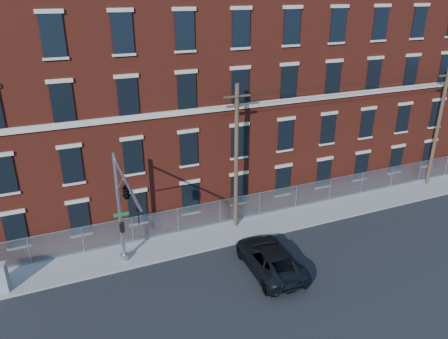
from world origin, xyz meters
TOP-DOWN VIEW (x-y plane):
  - ground at (0.00, 0.00)m, footprint 140.00×140.00m
  - sidewalk at (12.00, 5.00)m, footprint 65.00×3.00m
  - mill_building at (12.00, 13.93)m, footprint 55.30×14.32m
  - chain_link_fence at (12.00, 6.30)m, footprint 59.06×0.06m
  - traffic_signal_mast at (-6.00, 2.18)m, footprint 0.90×6.75m
  - utility_pole_near at (2.00, 5.60)m, footprint 1.80×0.28m
  - utility_pole_mid at (20.00, 5.60)m, footprint 1.80×0.28m
  - overhead_wires at (20.00, 5.60)m, footprint 40.00×0.62m
  - pickup_truck at (1.77, 0.24)m, footprint 2.88×5.82m

SIDE VIEW (x-z plane):
  - ground at x=0.00m, z-range 0.00..0.00m
  - sidewalk at x=12.00m, z-range 0.00..0.12m
  - pickup_truck at x=1.77m, z-range 0.00..1.59m
  - chain_link_fence at x=12.00m, z-range 0.13..1.98m
  - utility_pole_near at x=2.00m, z-range 0.34..10.34m
  - utility_pole_mid at x=20.00m, z-range 0.34..10.34m
  - traffic_signal_mast at x=-6.00m, z-range 1.89..8.89m
  - mill_building at x=12.00m, z-range 0.00..16.30m
  - overhead_wires at x=20.00m, z-range 8.81..9.43m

